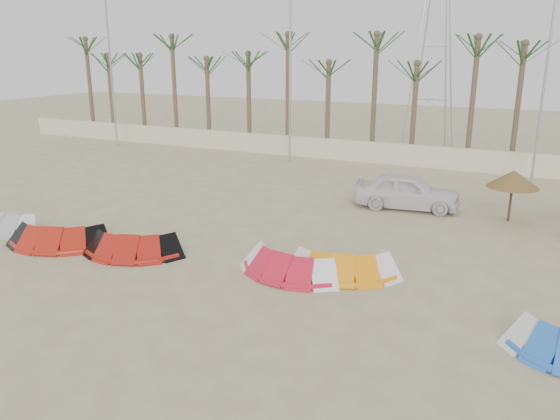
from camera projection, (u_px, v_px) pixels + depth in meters
The scene contains 14 objects.
ground at pixel (185, 313), 14.74m from camera, with size 120.00×120.00×0.00m, color tan.
boundary_wall at pixel (392, 154), 33.60m from camera, with size 60.00×0.30×1.30m, color beige.
palm_line at pixel (414, 56), 32.98m from camera, with size 52.00×4.00×7.70m.
lamp_a at pixel (111, 65), 38.65m from camera, with size 1.25×0.14×11.00m.
lamp_b at pixel (291, 68), 32.88m from camera, with size 1.25×0.14×11.00m.
lamp_c at pixel (547, 72), 27.10m from camera, with size 1.25×0.14×11.00m.
pylon at pixel (426, 150), 38.56m from camera, with size 3.00×3.00×14.00m, color #A5A8AD, non-canonical shape.
kite_grey at pixel (11, 219), 21.44m from camera, with size 3.16×1.64×0.90m.
kite_red_left at pixel (64, 233), 19.80m from camera, with size 4.04×2.60×0.90m.
kite_red_mid at pixel (138, 242), 18.90m from camera, with size 3.75×2.45×0.90m.
kite_red_right at pixel (291, 261), 17.25m from camera, with size 3.60×2.00×0.90m.
kite_orange at pixel (346, 261), 17.19m from camera, with size 3.74×2.32×0.90m.
parasol_left at pixel (513, 179), 22.09m from camera, with size 2.08×2.08×2.14m.
car at pixel (407, 191), 24.19m from camera, with size 1.85×4.59×1.56m, color white.
Camera 1 is at (8.07, -10.93, 6.84)m, focal length 35.00 mm.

